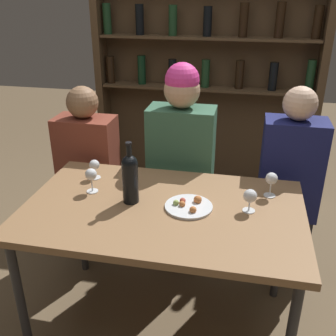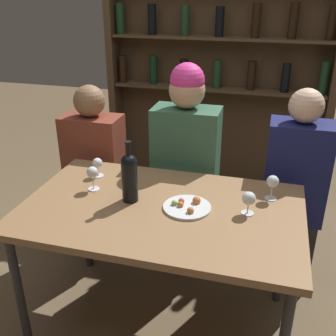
% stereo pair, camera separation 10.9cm
% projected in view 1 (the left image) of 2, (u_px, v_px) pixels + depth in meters
% --- Properties ---
extents(ground_plane, '(10.00, 10.00, 0.00)m').
position_uv_depth(ground_plane, '(164.00, 323.00, 2.21)').
color(ground_plane, brown).
extents(dining_table, '(1.35, 0.83, 0.76)m').
position_uv_depth(dining_table, '(163.00, 218.00, 1.92)').
color(dining_table, olive).
rests_on(dining_table, ground_plane).
extents(wine_rack_wall, '(1.86, 0.21, 2.02)m').
position_uv_depth(wine_rack_wall, '(206.00, 72.00, 3.25)').
color(wine_rack_wall, '#4C3823').
rests_on(wine_rack_wall, ground_plane).
extents(wine_bottle, '(0.08, 0.08, 0.31)m').
position_uv_depth(wine_bottle, '(130.00, 176.00, 1.88)').
color(wine_bottle, black).
rests_on(wine_bottle, dining_table).
extents(wine_glass_0, '(0.06, 0.06, 0.11)m').
position_uv_depth(wine_glass_0, '(94.00, 166.00, 2.15)').
color(wine_glass_0, silver).
rests_on(wine_glass_0, dining_table).
extents(wine_glass_1, '(0.06, 0.06, 0.11)m').
position_uv_depth(wine_glass_1, '(250.00, 197.00, 1.83)').
color(wine_glass_1, silver).
rests_on(wine_glass_1, dining_table).
extents(wine_glass_2, '(0.06, 0.06, 0.13)m').
position_uv_depth(wine_glass_2, '(91.00, 175.00, 1.99)').
color(wine_glass_2, silver).
rests_on(wine_glass_2, dining_table).
extents(wine_glass_3, '(0.06, 0.06, 0.13)m').
position_uv_depth(wine_glass_3, '(271.00, 180.00, 1.95)').
color(wine_glass_3, silver).
rests_on(wine_glass_3, dining_table).
extents(food_plate_0, '(0.23, 0.23, 0.04)m').
position_uv_depth(food_plate_0, '(189.00, 206.00, 1.88)').
color(food_plate_0, silver).
rests_on(food_plate_0, dining_table).
extents(seated_person_left, '(0.38, 0.22, 1.18)m').
position_uv_depth(seated_person_left, '(90.00, 179.00, 2.62)').
color(seated_person_left, '#26262B').
rests_on(seated_person_left, ground_plane).
extents(seated_person_center, '(0.40, 0.22, 1.34)m').
position_uv_depth(seated_person_center, '(181.00, 173.00, 2.46)').
color(seated_person_center, '#26262B').
rests_on(seated_person_center, ground_plane).
extents(seated_person_right, '(0.35, 0.22, 1.24)m').
position_uv_depth(seated_person_right, '(287.00, 193.00, 2.37)').
color(seated_person_right, '#26262B').
rests_on(seated_person_right, ground_plane).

